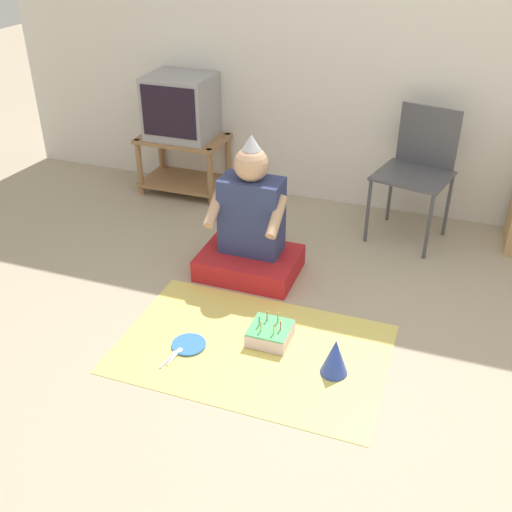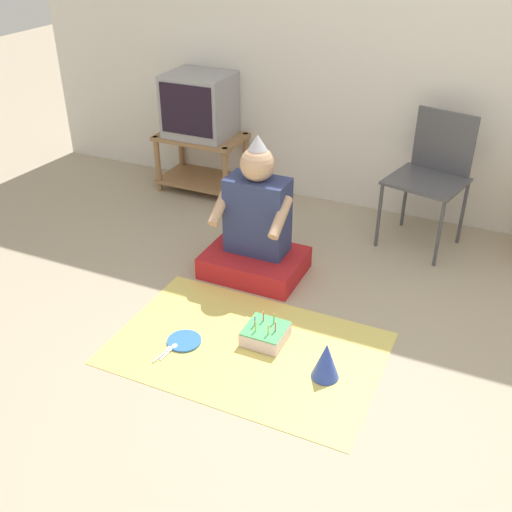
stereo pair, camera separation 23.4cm
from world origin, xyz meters
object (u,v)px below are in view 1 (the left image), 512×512
object	(u,v)px
person_seated	(250,231)
birthday_cake	(270,333)
paper_plate	(189,344)
party_hat_blue	(335,356)
folding_chair	(419,164)
tv	(181,107)

from	to	relation	value
person_seated	birthday_cake	size ratio (longest dim) A/B	4.15
birthday_cake	paper_plate	world-z (taller)	birthday_cake
party_hat_blue	birthday_cake	bearing A→B (deg)	160.35
birthday_cake	party_hat_blue	size ratio (longest dim) A/B	1.08
folding_chair	person_seated	distance (m)	1.25
birthday_cake	paper_plate	distance (m)	0.43
birthday_cake	party_hat_blue	world-z (taller)	party_hat_blue
person_seated	paper_plate	distance (m)	0.86
tv	birthday_cake	world-z (taller)	tv
birthday_cake	paper_plate	bearing A→B (deg)	-153.79
person_seated	paper_plate	world-z (taller)	person_seated
tv	person_seated	world-z (taller)	tv
folding_chair	paper_plate	bearing A→B (deg)	-119.08
tv	paper_plate	distance (m)	2.10
birthday_cake	tv	bearing A→B (deg)	128.18
folding_chair	party_hat_blue	distance (m)	1.67
party_hat_blue	paper_plate	bearing A→B (deg)	-175.90
folding_chair	person_seated	world-z (taller)	person_seated
person_seated	birthday_cake	world-z (taller)	person_seated
birthday_cake	paper_plate	size ratio (longest dim) A/B	1.18
tv	person_seated	size ratio (longest dim) A/B	0.55
party_hat_blue	paper_plate	xyz separation A→B (m)	(-0.77, -0.06, -0.09)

